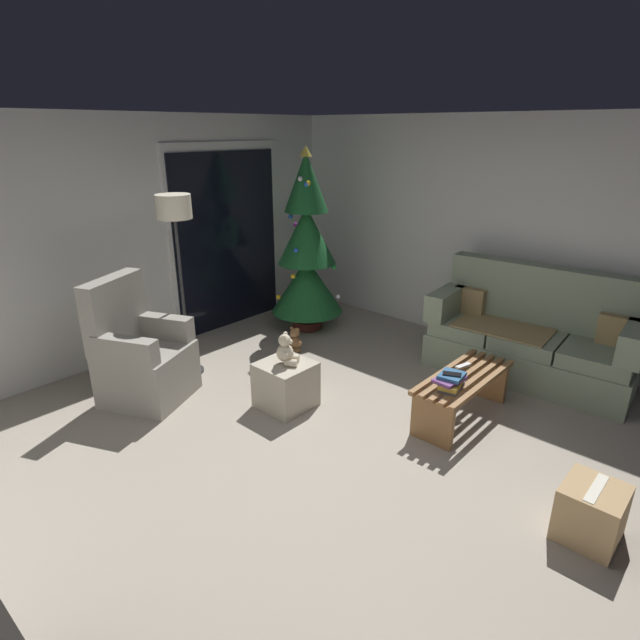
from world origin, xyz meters
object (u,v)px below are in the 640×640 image
(cell_phone, at_px, (452,374))
(armchair, at_px, (141,357))
(cardboard_box_taped_mid_floor, at_px, (591,512))
(coffee_table, at_px, (463,390))
(couch, at_px, (531,338))
(remote_white, at_px, (463,366))
(floor_lamp, at_px, (176,225))
(ottoman, at_px, (286,385))
(christmas_tree, at_px, (307,253))
(remote_graphite, at_px, (455,373))
(teddy_bear_chestnut_by_tree, at_px, (294,341))
(teddy_bear_cream, at_px, (286,351))
(book_stack, at_px, (451,382))

(cell_phone, xyz_separation_m, armchair, (-1.33, 2.38, -0.13))
(armchair, distance_m, cardboard_box_taped_mid_floor, 3.70)
(coffee_table, height_order, armchair, armchair)
(couch, distance_m, cell_phone, 1.50)
(remote_white, bearing_deg, cell_phone, -60.49)
(remote_white, xyz_separation_m, floor_lamp, (-1.17, 2.40, 1.09))
(floor_lamp, height_order, ottoman, floor_lamp)
(christmas_tree, distance_m, cardboard_box_taped_mid_floor, 4.00)
(coffee_table, bearing_deg, couch, -4.74)
(remote_graphite, relative_size, teddy_bear_chestnut_by_tree, 0.55)
(cell_phone, height_order, cardboard_box_taped_mid_floor, cell_phone)
(couch, xyz_separation_m, ottoman, (-2.07, 1.36, -0.19))
(couch, bearing_deg, teddy_bear_cream, 146.68)
(couch, height_order, coffee_table, couch)
(remote_white, xyz_separation_m, book_stack, (-0.42, -0.10, 0.05))
(ottoman, bearing_deg, armchair, 124.92)
(coffee_table, bearing_deg, teddy_bear_cream, 124.13)
(coffee_table, height_order, book_stack, book_stack)
(book_stack, distance_m, floor_lamp, 2.82)
(armchair, bearing_deg, cell_phone, -60.74)
(couch, relative_size, ottoman, 4.52)
(remote_graphite, relative_size, cell_phone, 1.08)
(remote_white, height_order, floor_lamp, floor_lamp)
(floor_lamp, bearing_deg, cell_phone, -73.14)
(book_stack, bearing_deg, remote_graphite, 20.01)
(christmas_tree, distance_m, teddy_bear_cream, 1.97)
(coffee_table, relative_size, teddy_bear_chestnut_by_tree, 3.86)
(coffee_table, distance_m, teddy_bear_chestnut_by_tree, 2.05)
(couch, height_order, teddy_bear_chestnut_by_tree, couch)
(book_stack, distance_m, cardboard_box_taped_mid_floor, 1.31)
(couch, height_order, remote_graphite, couch)
(remote_graphite, height_order, ottoman, remote_graphite)
(remote_graphite, bearing_deg, teddy_bear_cream, -73.68)
(book_stack, bearing_deg, ottoman, 113.77)
(cardboard_box_taped_mid_floor, bearing_deg, floor_lamp, 94.86)
(armchair, bearing_deg, couch, -40.94)
(couch, relative_size, coffee_table, 1.81)
(floor_lamp, relative_size, ottoman, 4.05)
(cell_phone, distance_m, teddy_bear_chestnut_by_tree, 2.14)
(cell_phone, height_order, ottoman, cell_phone)
(christmas_tree, bearing_deg, teddy_bear_chestnut_by_tree, -148.03)
(coffee_table, bearing_deg, teddy_bear_chestnut_by_tree, 88.86)
(ottoman, distance_m, teddy_bear_cream, 0.33)
(armchair, distance_m, teddy_bear_chestnut_by_tree, 1.71)
(remote_white, bearing_deg, cardboard_box_taped_mid_floor, -18.17)
(couch, bearing_deg, teddy_bear_chestnut_by_tree, 118.58)
(cell_phone, xyz_separation_m, teddy_bear_cream, (-0.57, 1.28, 0.00))
(book_stack, bearing_deg, armchair, 119.18)
(remote_graphite, relative_size, teddy_bear_cream, 0.55)
(remote_white, relative_size, cardboard_box_taped_mid_floor, 0.42)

